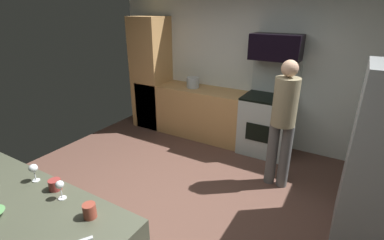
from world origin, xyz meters
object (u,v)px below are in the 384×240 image
person_cook (283,119)px  wine_glass_near (60,186)px  stock_pot (193,82)px  mug_coffee (90,211)px  wine_glass_far (33,169)px  microwave (276,47)px  mug_tea (55,185)px  oven_range (266,122)px

person_cook → wine_glass_near: size_ratio=10.86×
stock_pot → mug_coffee: bearing=-71.5°
mug_coffee → person_cook: bearing=73.2°
wine_glass_near → stock_pot: 3.32m
person_cook → wine_glass_near: 2.60m
mug_coffee → stock_pot: bearing=108.5°
wine_glass_near → wine_glass_far: (-0.40, 0.04, 0.00)m
mug_coffee → wine_glass_far: bearing=174.7°
microwave → mug_tea: 3.44m
microwave → mug_coffee: size_ratio=6.98×
wine_glass_far → mug_coffee: wine_glass_far is taller
wine_glass_near → stock_pot: bearing=103.0°
oven_range → wine_glass_far: oven_range is taller
person_cook → wine_glass_far: person_cook is taller
microwave → wine_glass_far: 3.50m
wine_glass_far → person_cook: bearing=57.8°
wine_glass_far → stock_pot: (-0.35, 3.19, -0.02)m
microwave → wine_glass_near: 3.44m
microwave → wine_glass_far: size_ratio=4.75×
wine_glass_far → stock_pot: stock_pot is taller
wine_glass_far → mug_tea: size_ratio=1.63×
microwave → mug_coffee: 3.44m
wine_glass_near → mug_coffee: (0.35, -0.03, -0.06)m
oven_range → person_cook: person_cook is taller
microwave → mug_tea: microwave is taller
oven_range → microwave: bearing=90.0°
mug_coffee → wine_glass_near: bearing=174.9°
microwave → mug_tea: (-0.79, -3.26, -0.75)m
mug_tea → oven_range: bearing=76.0°
wine_glass_far → mug_coffee: 0.75m
wine_glass_near → microwave: bearing=78.9°
microwave → wine_glass_near: size_ratio=4.76×
wine_glass_near → mug_tea: 0.17m
wine_glass_far → mug_coffee: size_ratio=1.47×
person_cook → stock_pot: 2.01m
oven_range → mug_coffee: size_ratio=14.22×
person_cook → oven_range: bearing=116.4°
mug_coffee → stock_pot: (-1.09, 3.26, 0.04)m
oven_range → mug_tea: size_ratio=15.79×
oven_range → microwave: 1.19m
stock_pot → microwave: bearing=3.3°
stock_pot → oven_range: bearing=-0.2°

